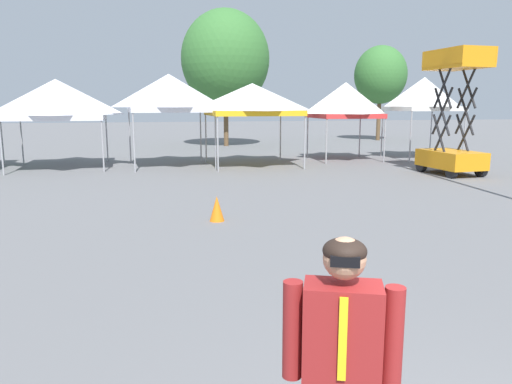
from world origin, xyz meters
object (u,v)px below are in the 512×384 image
scissor_lift (452,138)px  traffic_cone_lot_center (217,209)px  canopy_tent_behind_left (57,99)px  canopy_tent_far_right (424,94)px  canopy_tent_center (346,100)px  canopy_tent_right_of_center (252,99)px  person_foreground (341,368)px  canopy_tent_far_left (169,93)px  tree_behind_tents_right (381,75)px  tree_behind_tents_left (225,59)px

scissor_lift → traffic_cone_lot_center: bearing=-150.6°
canopy_tent_behind_left → canopy_tent_far_right: canopy_tent_far_right is taller
canopy_tent_center → scissor_lift: (1.85, -5.25, -1.36)m
canopy_tent_behind_left → canopy_tent_right_of_center: size_ratio=1.03×
person_foreground → canopy_tent_far_right: bearing=57.3°
canopy_tent_far_left → tree_behind_tents_right: (14.99, 11.50, 1.55)m
canopy_tent_behind_left → canopy_tent_center: (12.06, 0.22, -0.01)m
canopy_tent_far_right → scissor_lift: (-1.86, -4.99, -1.64)m
canopy_tent_far_right → person_foreground: (-11.53, -17.97, -1.90)m
canopy_tent_behind_left → tree_behind_tents_left: size_ratio=0.46×
canopy_tent_behind_left → scissor_lift: scissor_lift is taller
canopy_tent_right_of_center → tree_behind_tents_left: 9.94m
canopy_tent_far_left → traffic_cone_lot_center: 10.19m
traffic_cone_lot_center → scissor_lift: bearing=29.4°
tree_behind_tents_left → scissor_lift: bearing=-67.0°
canopy_tent_center → scissor_lift: 5.73m
traffic_cone_lot_center → tree_behind_tents_left: bearing=79.9°
canopy_tent_right_of_center → tree_behind_tents_right: (11.72, 12.02, 1.79)m
canopy_tent_far_right → canopy_tent_center: bearing=176.0°
person_foreground → traffic_cone_lot_center: (0.46, 7.79, -0.76)m
canopy_tent_behind_left → canopy_tent_far_right: size_ratio=0.99×
person_foreground → traffic_cone_lot_center: size_ratio=3.28×
canopy_tent_far_left → tree_behind_tents_right: size_ratio=0.57×
tree_behind_tents_right → canopy_tent_far_left: bearing=-142.5°
person_foreground → canopy_tent_center: bearing=66.8°
canopy_tent_right_of_center → scissor_lift: size_ratio=0.82×
canopy_tent_right_of_center → tree_behind_tents_right: 16.88m
canopy_tent_far_right → traffic_cone_lot_center: bearing=-137.4°
traffic_cone_lot_center → person_foreground: bearing=-93.4°
canopy_tent_far_right → scissor_lift: size_ratio=0.85×
canopy_tent_behind_left → canopy_tent_right_of_center: bearing=-6.8°
tree_behind_tents_left → traffic_cone_lot_center: size_ratio=14.65×
canopy_tent_center → tree_behind_tents_left: (-3.98, 8.50, 2.44)m
canopy_tent_behind_left → canopy_tent_far_left: size_ratio=1.00×
canopy_tent_behind_left → person_foreground: bearing=-76.8°
canopy_tent_far_left → canopy_tent_far_right: 11.50m
canopy_tent_center → person_foreground: (-7.82, -18.24, -1.62)m
person_foreground → tree_behind_tents_right: bearing=62.7°
person_foreground → scissor_lift: bearing=53.3°
canopy_tent_far_left → canopy_tent_far_right: (11.49, 0.34, 0.02)m
canopy_tent_behind_left → tree_behind_tents_right: bearing=30.0°
canopy_tent_behind_left → canopy_tent_far_left: bearing=-5.1°
canopy_tent_far_left → canopy_tent_right_of_center: bearing=-9.0°
canopy_tent_right_of_center → traffic_cone_lot_center: size_ratio=6.55×
canopy_tent_far_right → tree_behind_tents_left: size_ratio=0.46×
canopy_tent_right_of_center → canopy_tent_center: canopy_tent_center is taller
tree_behind_tents_left → person_foreground: bearing=-98.2°
canopy_tent_far_left → tree_behind_tents_right: bearing=37.5°
tree_behind_tents_right → person_foreground: bearing=-117.3°
canopy_tent_far_right → canopy_tent_right_of_center: bearing=-174.0°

